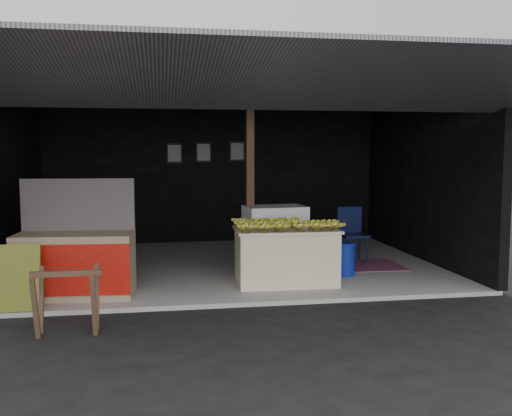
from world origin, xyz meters
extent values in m
plane|color=black|center=(0.00, 0.00, 0.00)|extent=(80.00, 80.00, 0.00)
cube|color=gray|center=(0.00, 2.50, 0.03)|extent=(7.00, 5.00, 0.06)
cube|color=black|center=(0.00, 5.00, 1.51)|extent=(7.00, 0.15, 2.90)
cube|color=black|center=(-3.50, 2.50, 1.51)|extent=(0.15, 5.00, 2.90)
cube|color=black|center=(3.50, 2.50, 1.51)|extent=(0.15, 5.00, 2.90)
cube|color=#232326|center=(0.00, 2.50, 2.96)|extent=(7.20, 5.20, 0.12)
cube|color=#232326|center=(0.00, -0.95, 2.73)|extent=(7.40, 2.47, 0.48)
cube|color=#503728|center=(0.30, 1.90, 1.49)|extent=(0.12, 0.12, 2.85)
cube|color=white|center=(0.67, 0.94, 0.44)|extent=(1.42, 0.88, 0.76)
cube|color=white|center=(0.67, 0.94, 0.84)|extent=(1.49, 0.94, 0.04)
cube|color=white|center=(0.68, 1.80, 0.58)|extent=(1.00, 0.72, 1.04)
cube|color=navy|center=(0.68, 1.47, 0.63)|extent=(0.73, 0.10, 0.31)
cube|color=#B21414|center=(0.68, 1.47, 0.27)|extent=(0.47, 0.07, 0.10)
cube|color=#998466|center=(-2.21, 0.67, 0.48)|extent=(1.54, 0.77, 0.84)
cube|color=red|center=(-2.21, 0.34, 0.48)|extent=(1.49, 0.13, 0.65)
cube|color=white|center=(-2.21, 0.33, 0.48)|extent=(0.51, 0.05, 0.17)
cube|color=#18234A|center=(-2.21, 0.95, 1.25)|extent=(1.49, 0.16, 0.70)
cube|color=black|center=(-2.80, 0.08, 0.46)|extent=(0.54, 0.18, 0.80)
cube|color=#503728|center=(-2.38, -0.96, 0.36)|extent=(0.06, 0.27, 0.71)
cube|color=#503728|center=(-1.80, -0.95, 0.36)|extent=(0.06, 0.27, 0.71)
cube|color=#503728|center=(-2.39, -0.61, 0.36)|extent=(0.06, 0.27, 0.71)
cube|color=#503728|center=(-1.81, -0.60, 0.36)|extent=(0.06, 0.27, 0.71)
cube|color=#503728|center=(-2.10, -0.78, 0.68)|extent=(0.73, 0.08, 0.06)
cylinder|color=#0E249B|center=(1.66, 1.30, 0.30)|extent=(0.33, 0.33, 0.48)
cylinder|color=#0A1239|center=(1.98, 2.10, 0.29)|extent=(0.03, 0.03, 0.46)
cylinder|color=#0A1239|center=(2.34, 2.11, 0.29)|extent=(0.03, 0.03, 0.46)
cylinder|color=#0A1239|center=(1.97, 2.46, 0.29)|extent=(0.03, 0.03, 0.46)
cylinder|color=#0A1239|center=(2.33, 2.47, 0.29)|extent=(0.03, 0.03, 0.46)
cube|color=#0A1239|center=(2.15, 2.29, 0.52)|extent=(0.46, 0.46, 0.04)
cube|color=#0A1239|center=(2.15, 2.49, 0.76)|extent=(0.44, 0.06, 0.47)
cube|color=#70184B|center=(2.09, 1.96, 0.07)|extent=(1.52, 1.03, 0.01)
cube|color=black|center=(-0.80, 4.90, 1.91)|extent=(0.32, 0.03, 0.42)
cube|color=#4C4C59|center=(-0.80, 4.88, 1.91)|extent=(0.26, 0.02, 0.34)
cube|color=black|center=(-0.20, 4.90, 1.93)|extent=(0.32, 0.03, 0.42)
cube|color=#4C4C59|center=(-0.20, 4.88, 1.93)|extent=(0.26, 0.02, 0.34)
cube|color=black|center=(0.50, 4.90, 1.95)|extent=(0.32, 0.03, 0.42)
cube|color=#4C4C59|center=(0.50, 4.88, 1.95)|extent=(0.26, 0.02, 0.34)
camera|label=1|loc=(-1.09, -6.96, 1.98)|focal=40.00mm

